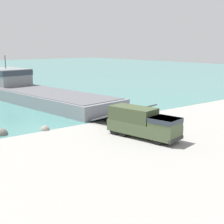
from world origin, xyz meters
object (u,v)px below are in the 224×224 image
at_px(landing_craft, 30,90).
at_px(military_truck, 143,123).
at_px(mooring_bollard, 130,114).
at_px(soldier_on_ramp, 150,121).

relative_size(landing_craft, military_truck, 4.76).
distance_m(military_truck, mooring_bollard, 9.28).
relative_size(landing_craft, soldier_on_ramp, 21.73).
bearing_deg(military_truck, mooring_bollard, 134.99).
height_order(military_truck, mooring_bollard, military_truck).
xyz_separation_m(landing_craft, military_truck, (-0.02, -28.20, -0.20)).
bearing_deg(mooring_bollard, landing_craft, 103.70).
bearing_deg(mooring_bollard, military_truck, -122.99).
bearing_deg(soldier_on_ramp, landing_craft, -117.86).
xyz_separation_m(landing_craft, mooring_bollard, (4.99, -20.47, -1.36)).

